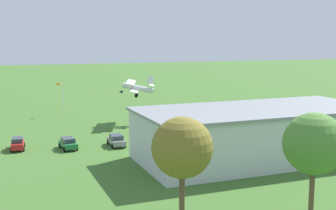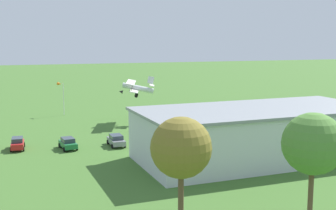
{
  "view_description": "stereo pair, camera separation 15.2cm",
  "coord_description": "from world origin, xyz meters",
  "px_view_note": "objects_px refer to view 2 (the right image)",
  "views": [
    {
      "loc": [
        29.08,
        78.75,
        15.68
      ],
      "look_at": [
        4.22,
        6.52,
        4.25
      ],
      "focal_mm": 47.84,
      "sensor_mm": 36.0,
      "label": 1
    },
    {
      "loc": [
        28.94,
        78.8,
        15.68
      ],
      "look_at": [
        4.22,
        6.52,
        4.25
      ],
      "focal_mm": 47.84,
      "sensor_mm": 36.0,
      "label": 2
    }
  ],
  "objects_px": {
    "person_crossing_taxiway": "(236,124)",
    "car_white": "(283,125)",
    "tree_behind_hangar_left": "(313,144)",
    "car_green": "(68,143)",
    "biplane": "(136,87)",
    "person_near_hangar_door": "(153,131)",
    "hangar": "(257,133)",
    "car_grey": "(116,140)",
    "windsock": "(60,86)",
    "car_red": "(17,143)",
    "tree_by_windsock": "(181,148)"
  },
  "relations": [
    {
      "from": "car_red",
      "to": "person_crossing_taxiway",
      "type": "xyz_separation_m",
      "value": [
        -36.07,
        -2.86,
        -0.06
      ]
    },
    {
      "from": "car_green",
      "to": "tree_behind_hangar_left",
      "type": "distance_m",
      "value": 38.59
    },
    {
      "from": "hangar",
      "to": "car_grey",
      "type": "height_order",
      "value": "hangar"
    },
    {
      "from": "car_white",
      "to": "tree_by_windsock",
      "type": "bearing_deg",
      "value": 47.01
    },
    {
      "from": "hangar",
      "to": "biplane",
      "type": "xyz_separation_m",
      "value": [
        8.49,
        -29.6,
        3.26
      ]
    },
    {
      "from": "car_red",
      "to": "hangar",
      "type": "bearing_deg",
      "value": 153.0
    },
    {
      "from": "car_grey",
      "to": "person_crossing_taxiway",
      "type": "relative_size",
      "value": 2.65
    },
    {
      "from": "car_white",
      "to": "person_near_hangar_door",
      "type": "bearing_deg",
      "value": -4.8
    },
    {
      "from": "windsock",
      "to": "person_near_hangar_door",
      "type": "bearing_deg",
      "value": 114.68
    },
    {
      "from": "car_white",
      "to": "car_red",
      "type": "bearing_deg",
      "value": -0.41
    },
    {
      "from": "windsock",
      "to": "person_crossing_taxiway",
      "type": "bearing_deg",
      "value": 137.96
    },
    {
      "from": "hangar",
      "to": "car_grey",
      "type": "bearing_deg",
      "value": -38.44
    },
    {
      "from": "car_white",
      "to": "tree_by_windsock",
      "type": "relative_size",
      "value": 0.48
    },
    {
      "from": "car_white",
      "to": "tree_behind_hangar_left",
      "type": "height_order",
      "value": "tree_behind_hangar_left"
    },
    {
      "from": "car_green",
      "to": "tree_by_windsock",
      "type": "height_order",
      "value": "tree_by_windsock"
    },
    {
      "from": "biplane",
      "to": "car_white",
      "type": "xyz_separation_m",
      "value": [
        -22.25,
        14.73,
        -5.81
      ]
    },
    {
      "from": "car_white",
      "to": "car_red",
      "type": "distance_m",
      "value": 43.57
    },
    {
      "from": "hangar",
      "to": "car_grey",
      "type": "relative_size",
      "value": 7.35
    },
    {
      "from": "tree_behind_hangar_left",
      "to": "car_grey",
      "type": "bearing_deg",
      "value": -76.33
    },
    {
      "from": "car_red",
      "to": "person_crossing_taxiway",
      "type": "height_order",
      "value": "car_red"
    },
    {
      "from": "biplane",
      "to": "car_green",
      "type": "bearing_deg",
      "value": 48.67
    },
    {
      "from": "hangar",
      "to": "person_near_hangar_door",
      "type": "height_order",
      "value": "hangar"
    },
    {
      "from": "car_grey",
      "to": "biplane",
      "type": "bearing_deg",
      "value": -114.15
    },
    {
      "from": "car_red",
      "to": "tree_by_windsock",
      "type": "distance_m",
      "value": 36.75
    },
    {
      "from": "hangar",
      "to": "tree_by_windsock",
      "type": "distance_m",
      "value": 26.25
    },
    {
      "from": "car_green",
      "to": "car_red",
      "type": "height_order",
      "value": "car_red"
    },
    {
      "from": "car_grey",
      "to": "windsock",
      "type": "bearing_deg",
      "value": -80.52
    },
    {
      "from": "car_red",
      "to": "person_near_hangar_door",
      "type": "height_order",
      "value": "person_near_hangar_door"
    },
    {
      "from": "car_grey",
      "to": "car_green",
      "type": "height_order",
      "value": "car_grey"
    },
    {
      "from": "person_crossing_taxiway",
      "to": "tree_behind_hangar_left",
      "type": "relative_size",
      "value": 0.17
    },
    {
      "from": "tree_by_windsock",
      "to": "tree_behind_hangar_left",
      "type": "distance_m",
      "value": 10.44
    },
    {
      "from": "person_crossing_taxiway",
      "to": "tree_by_windsock",
      "type": "xyz_separation_m",
      "value": [
        24.02,
        36.98,
        6.44
      ]
    },
    {
      "from": "windsock",
      "to": "car_grey",
      "type": "bearing_deg",
      "value": 99.48
    },
    {
      "from": "hangar",
      "to": "car_green",
      "type": "bearing_deg",
      "value": -29.76
    },
    {
      "from": "car_white",
      "to": "tree_by_windsock",
      "type": "distance_m",
      "value": 46.67
    },
    {
      "from": "person_crossing_taxiway",
      "to": "car_green",
      "type": "bearing_deg",
      "value": 9.53
    },
    {
      "from": "tree_behind_hangar_left",
      "to": "windsock",
      "type": "xyz_separation_m",
      "value": [
        13.37,
        -64.35,
        -1.5
      ]
    },
    {
      "from": "biplane",
      "to": "person_near_hangar_door",
      "type": "bearing_deg",
      "value": 87.01
    },
    {
      "from": "biplane",
      "to": "car_red",
      "type": "distance_m",
      "value": 26.37
    },
    {
      "from": "tree_behind_hangar_left",
      "to": "person_crossing_taxiway",
      "type": "bearing_deg",
      "value": -109.34
    },
    {
      "from": "car_white",
      "to": "car_grey",
      "type": "bearing_deg",
      "value": 4.08
    },
    {
      "from": "person_crossing_taxiway",
      "to": "tree_by_windsock",
      "type": "relative_size",
      "value": 0.17
    },
    {
      "from": "tree_by_windsock",
      "to": "windsock",
      "type": "xyz_separation_m",
      "value": [
        3.29,
        -61.61,
        -1.34
      ]
    },
    {
      "from": "car_white",
      "to": "tree_by_windsock",
      "type": "height_order",
      "value": "tree_by_windsock"
    },
    {
      "from": "biplane",
      "to": "tree_behind_hangar_left",
      "type": "distance_m",
      "value": 51.29
    },
    {
      "from": "person_crossing_taxiway",
      "to": "tree_behind_hangar_left",
      "type": "xyz_separation_m",
      "value": [
        13.94,
        39.72,
        6.6
      ]
    },
    {
      "from": "person_near_hangar_door",
      "to": "person_crossing_taxiway",
      "type": "height_order",
      "value": "person_near_hangar_door"
    },
    {
      "from": "person_crossing_taxiway",
      "to": "car_white",
      "type": "bearing_deg",
      "value": 157.07
    },
    {
      "from": "car_white",
      "to": "windsock",
      "type": "bearing_deg",
      "value": -38.61
    },
    {
      "from": "car_white",
      "to": "tree_behind_hangar_left",
      "type": "xyz_separation_m",
      "value": [
        21.44,
        36.55,
        6.6
      ]
    }
  ]
}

